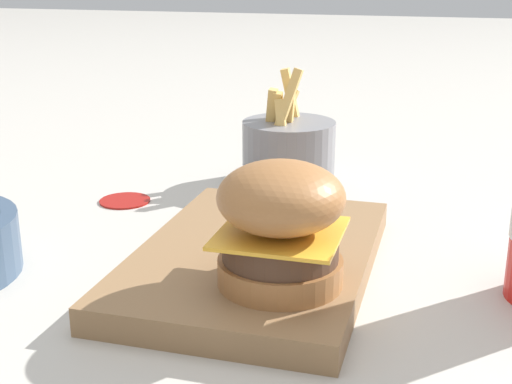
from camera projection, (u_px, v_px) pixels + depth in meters
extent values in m
plane|color=#B7B2A8|center=(291.00, 251.00, 0.67)|extent=(6.00, 6.00, 0.00)
cube|color=olive|center=(256.00, 259.00, 0.62)|extent=(0.29, 0.20, 0.02)
cylinder|color=#9E6638|center=(280.00, 271.00, 0.55)|extent=(0.10, 0.10, 0.02)
cylinder|color=#4C3323|center=(280.00, 247.00, 0.54)|extent=(0.09, 0.09, 0.02)
cube|color=gold|center=(281.00, 233.00, 0.54)|extent=(0.09, 0.09, 0.00)
ellipsoid|color=#9E6638|center=(281.00, 197.00, 0.53)|extent=(0.10, 0.10, 0.05)
cylinder|color=slate|center=(289.00, 152.00, 0.87)|extent=(0.11, 0.11, 0.08)
cube|color=#E5B760|center=(284.00, 117.00, 0.86)|extent=(0.03, 0.03, 0.07)
cube|color=#E5B760|center=(278.00, 119.00, 0.86)|extent=(0.02, 0.01, 0.07)
cube|color=#E5B760|center=(271.00, 117.00, 0.86)|extent=(0.02, 0.02, 0.07)
cube|color=#E5B760|center=(282.00, 125.00, 0.84)|extent=(0.03, 0.02, 0.06)
cube|color=#E5B760|center=(292.00, 104.00, 0.88)|extent=(0.01, 0.03, 0.09)
cube|color=#E5B760|center=(289.00, 119.00, 0.85)|extent=(0.02, 0.02, 0.07)
cube|color=#E5B760|center=(285.00, 109.00, 0.84)|extent=(0.03, 0.04, 0.10)
cylinder|color=#9E140F|center=(125.00, 200.00, 0.80)|extent=(0.06, 0.06, 0.00)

